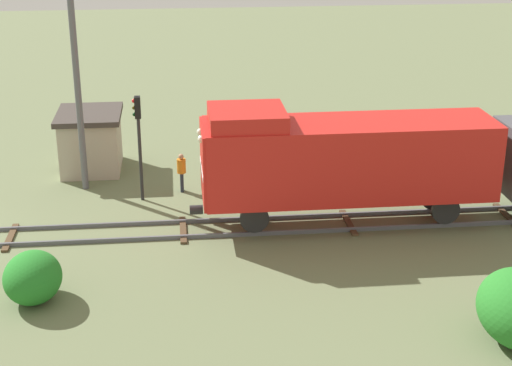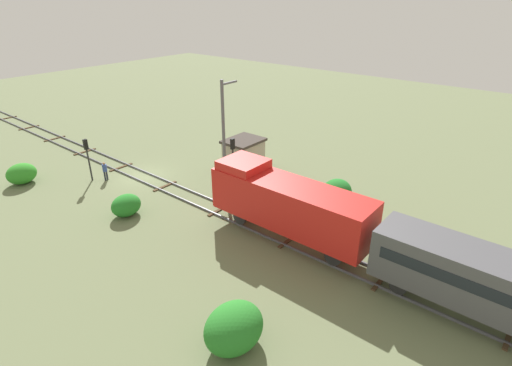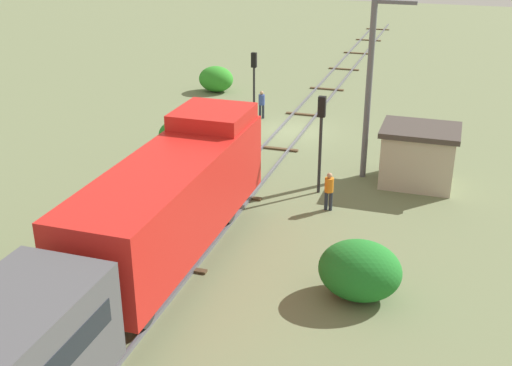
# 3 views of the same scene
# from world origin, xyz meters

# --- Properties ---
(locomotive) EXTENTS (2.90, 11.60, 4.60)m
(locomotive) POSITION_xyz_m (0.00, 15.84, 2.77)
(locomotive) COLOR red
(locomotive) RESTS_ON railway_track
(traffic_signal_mid) EXTENTS (0.32, 0.34, 4.47)m
(traffic_signal_mid) POSITION_xyz_m (-3.40, 8.05, 3.09)
(traffic_signal_mid) COLOR #262628
(traffic_signal_mid) RESTS_ON ground
(worker_by_signal) EXTENTS (0.38, 0.38, 1.70)m
(worker_by_signal) POSITION_xyz_m (-4.20, 9.74, 1.00)
(worker_by_signal) COLOR #262B38
(worker_by_signal) RESTS_ON ground
(catenary_mast) EXTENTS (1.94, 0.28, 8.55)m
(catenary_mast) POSITION_xyz_m (-5.06, 5.55, 4.53)
(catenary_mast) COLOR #595960
(catenary_mast) RESTS_ON ground
(relay_hut) EXTENTS (3.50, 2.90, 2.74)m
(relay_hut) POSITION_xyz_m (-7.50, 5.64, 1.39)
(relay_hut) COLOR #B2A893
(relay_hut) RESTS_ON ground
(bush_mid) EXTENTS (2.24, 1.83, 1.63)m
(bush_mid) POSITION_xyz_m (4.86, 4.88, 0.81)
(bush_mid) COLOR #247926
(bush_mid) RESTS_ON ground
(bush_back) EXTENTS (2.73, 2.24, 1.99)m
(bush_back) POSITION_xyz_m (-6.53, 15.97, 0.99)
(bush_back) COLOR #1F7226
(bush_back) RESTS_ON ground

